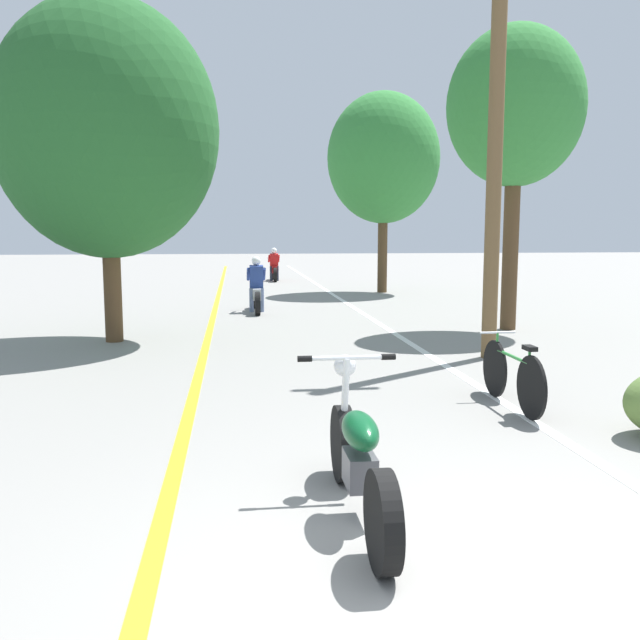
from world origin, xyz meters
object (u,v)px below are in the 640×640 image
(utility_pole, at_px, (496,129))
(roadside_tree_left, at_px, (106,130))
(roadside_tree_right_far, at_px, (384,158))
(motorcycle_rider_lead, at_px, (257,291))
(motorcycle_foreground, at_px, (359,458))
(bicycle_parked, at_px, (512,375))
(roadside_tree_right_near, at_px, (516,108))
(motorcycle_rider_far, at_px, (274,268))

(utility_pole, xyz_separation_m, roadside_tree_left, (-6.29, 2.42, 0.23))
(roadside_tree_right_far, xyz_separation_m, motorcycle_rider_lead, (-4.37, -5.09, -3.88))
(roadside_tree_right_far, distance_m, motorcycle_foreground, 18.62)
(motorcycle_rider_lead, bearing_deg, bicycle_parked, -75.17)
(utility_pole, relative_size, roadside_tree_right_far, 1.07)
(roadside_tree_right_near, distance_m, motorcycle_rider_far, 15.81)
(roadside_tree_right_far, distance_m, motorcycle_rider_lead, 7.75)
(roadside_tree_right_near, distance_m, roadside_tree_left, 7.92)
(roadside_tree_left, relative_size, motorcycle_foreground, 2.88)
(roadside_tree_right_far, bearing_deg, roadside_tree_left, -126.96)
(roadside_tree_right_far, bearing_deg, bicycle_parked, -96.69)
(utility_pole, xyz_separation_m, motorcycle_foreground, (-3.20, -5.82, -3.17))
(utility_pole, height_order, roadside_tree_right_near, utility_pole)
(motorcycle_foreground, bearing_deg, bicycle_parked, 50.22)
(utility_pole, relative_size, roadside_tree_right_near, 1.15)
(roadside_tree_left, bearing_deg, roadside_tree_right_near, 4.37)
(motorcycle_rider_lead, bearing_deg, utility_pole, -62.77)
(utility_pole, relative_size, motorcycle_foreground, 3.29)
(utility_pole, bearing_deg, bicycle_parked, -106.42)
(roadside_tree_left, relative_size, bicycle_parked, 3.52)
(roadside_tree_right_near, height_order, motorcycle_rider_lead, roadside_tree_right_near)
(bicycle_parked, bearing_deg, utility_pole, 73.58)
(roadside_tree_right_far, height_order, motorcycle_rider_far, roadside_tree_right_far)
(roadside_tree_left, xyz_separation_m, motorcycle_rider_lead, (2.77, 4.41, -3.30))
(utility_pole, relative_size, roadside_tree_left, 1.14)
(motorcycle_rider_lead, xyz_separation_m, motorcycle_rider_far, (1.08, 10.97, -0.00))
(roadside_tree_left, bearing_deg, roadside_tree_right_far, 53.04)
(roadside_tree_left, relative_size, motorcycle_rider_far, 3.09)
(utility_pole, height_order, roadside_tree_right_far, utility_pole)
(bicycle_parked, bearing_deg, motorcycle_foreground, -129.78)
(motorcycle_rider_lead, distance_m, bicycle_parked, 10.22)
(motorcycle_rider_far, xyz_separation_m, bicycle_parked, (1.53, -20.85, -0.15))
(utility_pole, bearing_deg, motorcycle_rider_far, 97.77)
(motorcycle_foreground, xyz_separation_m, bicycle_parked, (2.31, 2.77, -0.05))
(motorcycle_rider_far, bearing_deg, roadside_tree_right_far, -60.79)
(roadside_tree_right_near, xyz_separation_m, motorcycle_rider_far, (-4.01, 14.78, -3.95))
(utility_pole, distance_m, motorcycle_foreground, 7.36)
(roadside_tree_right_far, height_order, bicycle_parked, roadside_tree_right_far)
(motorcycle_foreground, bearing_deg, roadside_tree_right_far, 77.10)
(roadside_tree_left, height_order, motorcycle_foreground, roadside_tree_left)
(roadside_tree_right_far, distance_m, motorcycle_rider_far, 7.78)
(motorcycle_foreground, bearing_deg, roadside_tree_left, 110.51)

